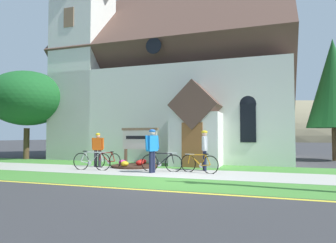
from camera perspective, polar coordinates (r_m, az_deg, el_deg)
name	(u,v)px	position (r m, az deg, el deg)	size (l,w,h in m)	color
ground	(197,168)	(14.13, 5.47, -8.65)	(140.00, 140.00, 0.00)	#333335
sidewalk_slab	(120,171)	(13.31, -8.92, -8.99)	(32.00, 2.78, 0.01)	#A8A59E
grass_verge	(85,179)	(11.13, -15.16, -10.21)	(32.00, 2.32, 0.01)	#427F33
church_lawn	(144,165)	(15.67, -4.39, -8.04)	(24.00, 2.48, 0.01)	#427F33
curb_paint_stripe	(60,185)	(10.08, -19.42, -10.97)	(28.00, 0.16, 0.01)	yellow
church_building	(172,87)	(21.36, 0.74, 6.42)	(14.79, 11.36, 12.58)	silver
church_sign	(140,140)	(15.13, -5.28, -3.50)	(1.96, 0.21, 1.86)	#7F6047
flower_bed	(134,165)	(14.66, -6.32, -8.09)	(2.16, 2.16, 0.34)	#382319
bicycle_yellow	(161,162)	(12.79, -1.22, -7.60)	(1.72, 0.26, 0.83)	black
bicycle_blue	(199,163)	(12.45, 5.79, -7.74)	(1.68, 0.58, 0.80)	black
bicycle_red	(91,161)	(13.72, -14.00, -7.13)	(1.78, 0.13, 0.86)	black
bicycle_white	(107,160)	(14.50, -11.21, -7.02)	(1.63, 0.48, 0.79)	black
cyclist_in_red_jersey	(152,147)	(12.32, -2.96, -4.75)	(0.36, 0.70, 1.74)	#191E38
cyclist_in_yellow_jersey	(98,147)	(14.93, -12.89, -4.67)	(0.64, 0.28, 1.61)	#2D2D33
cyclist_in_blue_jersey	(205,147)	(13.15, 6.79, -4.70)	(0.33, 0.76, 1.71)	#191E38
roadside_conifer	(333,83)	(20.85, 28.33, 6.28)	(3.11, 3.11, 7.27)	#4C3823
yard_deciduous_tree	(27,99)	(21.51, -24.63, 3.89)	(4.92, 4.92, 5.56)	#4C3823
distant_hill	(274,141)	(89.22, 19.08, -3.38)	(95.85, 40.70, 21.59)	#847A5B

